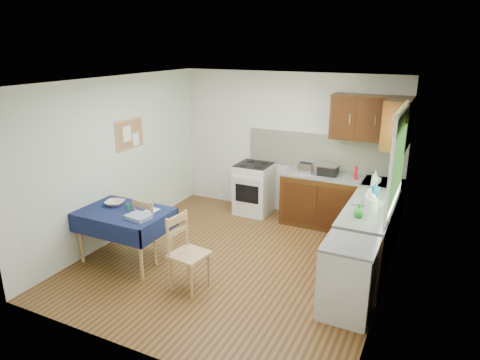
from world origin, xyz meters
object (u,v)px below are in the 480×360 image
at_px(chair_far, 151,227).
at_px(toaster, 305,168).
at_px(chair_near, 186,250).
at_px(dish_rack, 368,202).
at_px(sandwich_press, 328,170).
at_px(dining_table, 124,218).
at_px(kettle, 371,204).

distance_m(chair_far, toaster, 2.70).
xyz_separation_m(chair_near, dish_rack, (1.90, 1.56, 0.42)).
bearing_deg(sandwich_press, chair_far, -120.00).
height_order(dining_table, toaster, toaster).
bearing_deg(chair_far, dish_rack, -150.33).
xyz_separation_m(dining_table, kettle, (3.13, 1.04, 0.37)).
height_order(sandwich_press, kettle, kettle).
xyz_separation_m(toaster, kettle, (1.28, -1.31, 0.03)).
bearing_deg(dish_rack, dining_table, -171.16).
relative_size(dining_table, toaster, 5.15).
bearing_deg(kettle, chair_far, -163.30).
bearing_deg(dish_rack, chair_far, -172.18).
xyz_separation_m(toaster, dish_rack, (1.20, -1.00, -0.06)).
bearing_deg(dining_table, chair_far, 52.36).
distance_m(sandwich_press, dish_rack, 1.35).
xyz_separation_m(chair_near, kettle, (1.99, 1.25, 0.51)).
relative_size(dining_table, kettle, 4.80).
xyz_separation_m(chair_far, toaster, (1.55, 2.16, 0.49)).
xyz_separation_m(chair_far, sandwich_press, (1.91, 2.22, 0.49)).
bearing_deg(dining_table, toaster, 71.76).
relative_size(dish_rack, kettle, 1.48).
xyz_separation_m(dining_table, chair_far, (0.31, 0.20, -0.15)).
bearing_deg(toaster, dish_rack, -20.97).
relative_size(toaster, sandwich_press, 0.79).
bearing_deg(dining_table, sandwich_press, 67.42).
xyz_separation_m(dining_table, chair_near, (1.14, -0.20, -0.14)).
distance_m(chair_near, toaster, 2.70).
bearing_deg(kettle, dish_rack, 104.71).
xyz_separation_m(dining_table, toaster, (1.85, 2.35, 0.34)).
height_order(chair_far, kettle, kettle).
distance_m(chair_far, dish_rack, 3.01).
xyz_separation_m(toaster, sandwich_press, (0.36, 0.06, 0.00)).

